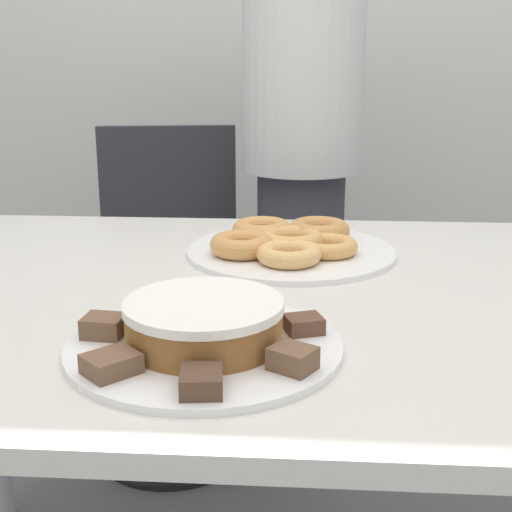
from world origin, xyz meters
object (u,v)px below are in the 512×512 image
Objects in this scene: office_chair_left at (169,299)px; plate_donuts at (291,252)px; person_standing at (302,148)px; frosted_cake at (204,322)px; plate_cake at (204,346)px.

office_chair_left is 0.79m from plate_donuts.
person_standing is 0.65m from plate_donuts.
person_standing is at bearing -5.10° from office_chair_left.
frosted_cake is (0.25, -1.07, 0.36)m from office_chair_left.
plate_donuts is 1.92× the size of frosted_cake.
office_chair_left reaches higher than frosted_cake.
person_standing reaches higher than office_chair_left.
person_standing is 0.57m from office_chair_left.
person_standing is at bearing 84.02° from plate_cake.
office_chair_left is (-0.37, -0.02, -0.43)m from person_standing.
plate_cake and plate_donuts have the same top height.
person_standing reaches higher than plate_cake.
frosted_cake is at bearing 90.00° from plate_cake.
frosted_cake reaches higher than plate_cake.
office_chair_left is at bearing 103.41° from plate_cake.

